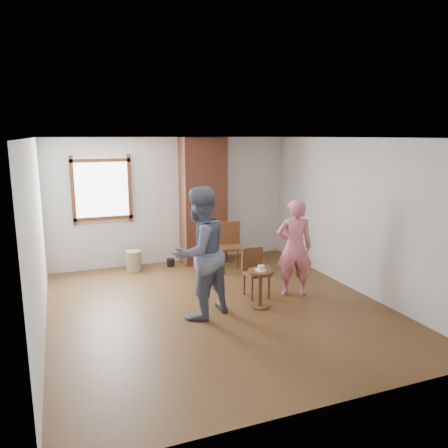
# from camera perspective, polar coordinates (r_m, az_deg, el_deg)

# --- Properties ---
(ground) EXTENTS (5.50, 5.50, 0.00)m
(ground) POSITION_cam_1_polar(r_m,az_deg,el_deg) (6.92, -0.76, -10.87)
(ground) COLOR brown
(ground) RESTS_ON ground
(room_shell) EXTENTS (5.04, 5.52, 2.62)m
(room_shell) POSITION_cam_1_polar(r_m,az_deg,el_deg) (7.00, -2.96, 4.72)
(room_shell) COLOR silver
(room_shell) RESTS_ON ground
(brick_chimney) EXTENTS (0.90, 0.50, 2.60)m
(brick_chimney) POSITION_cam_1_polar(r_m,az_deg,el_deg) (9.06, -2.73, 3.03)
(brick_chimney) COLOR #A25239
(brick_chimney) RESTS_ON ground
(stoneware_crock) EXTENTS (0.40, 0.40, 0.40)m
(stoneware_crock) POSITION_cam_1_polar(r_m,az_deg,el_deg) (8.85, -11.73, -4.70)
(stoneware_crock) COLOR tan
(stoneware_crock) RESTS_ON ground
(dark_pot) EXTENTS (0.19, 0.19, 0.16)m
(dark_pot) POSITION_cam_1_polar(r_m,az_deg,el_deg) (9.02, -6.98, -5.02)
(dark_pot) COLOR black
(dark_pot) RESTS_ON ground
(dining_chair_left) EXTENTS (0.38, 0.38, 0.80)m
(dining_chair_left) POSITION_cam_1_polar(r_m,az_deg,el_deg) (7.29, 4.05, -5.95)
(dining_chair_left) COLOR #5A341B
(dining_chair_left) RESTS_ON ground
(dining_chair_right) EXTENTS (0.51, 0.51, 0.96)m
(dining_chair_right) POSITION_cam_1_polar(r_m,az_deg,el_deg) (8.61, 0.80, -2.60)
(dining_chair_right) COLOR #5A341B
(dining_chair_right) RESTS_ON ground
(side_table) EXTENTS (0.40, 0.40, 0.60)m
(side_table) POSITION_cam_1_polar(r_m,az_deg,el_deg) (6.82, 4.75, -7.63)
(side_table) COLOR #5A341B
(side_table) RESTS_ON ground
(cake_plate) EXTENTS (0.18, 0.18, 0.01)m
(cake_plate) POSITION_cam_1_polar(r_m,az_deg,el_deg) (6.76, 4.78, -6.02)
(cake_plate) COLOR white
(cake_plate) RESTS_ON side_table
(cake_slice) EXTENTS (0.08, 0.07, 0.06)m
(cake_slice) POSITION_cam_1_polar(r_m,az_deg,el_deg) (6.75, 4.86, -5.73)
(cake_slice) COLOR white
(cake_slice) RESTS_ON cake_plate
(man) EXTENTS (1.16, 1.06, 1.94)m
(man) POSITION_cam_1_polar(r_m,az_deg,el_deg) (6.33, -3.21, -3.78)
(man) COLOR #151B3A
(man) RESTS_ON ground
(person_pink) EXTENTS (0.69, 0.57, 1.63)m
(person_pink) POSITION_cam_1_polar(r_m,az_deg,el_deg) (7.30, 9.18, -3.06)
(person_pink) COLOR #DA6D7B
(person_pink) RESTS_ON ground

